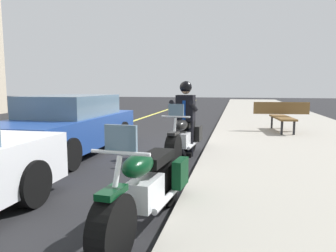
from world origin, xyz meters
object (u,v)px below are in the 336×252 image
Objects in this scene: bench_sidewalk at (282,114)px; motorcycle_main at (183,138)px; rider_main at (185,112)px; car_silver at (69,125)px; motorcycle_parked at (147,188)px.

motorcycle_main is at bearing -33.48° from bench_sidewalk.
rider_main is 2.85m from car_silver.
rider_main is at bearing 95.20° from car_silver.
car_silver is 6.79m from bench_sidewalk.
motorcycle_parked reaches higher than bench_sidewalk.
bench_sidewalk is (-3.80, 2.62, -0.32)m from rider_main.
car_silver is at bearing -88.62° from motorcycle_main.
rider_main is 0.95× the size of bench_sidewalk.
bench_sidewalk is (-4.05, 5.44, 0.02)m from car_silver.
rider_main is 4.62m from bench_sidewalk.
bench_sidewalk is (-3.98, 2.63, 0.26)m from motorcycle_main.
bench_sidewalk is at bearing 146.52° from motorcycle_main.
motorcycle_parked is 8.00m from bench_sidewalk.
motorcycle_main is 4.78m from bench_sidewalk.
motorcycle_parked is at bearing -17.95° from bench_sidewalk.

